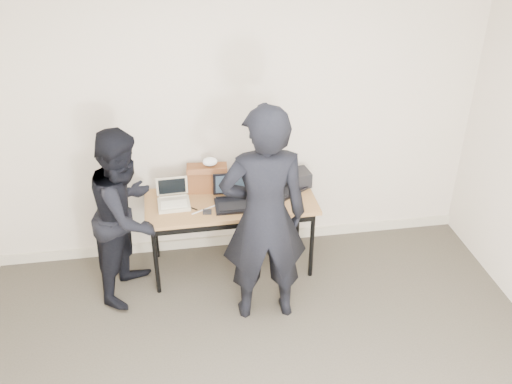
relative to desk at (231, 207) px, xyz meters
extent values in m
cube|color=white|center=(0.08, -1.87, 2.06)|extent=(4.50, 4.50, 0.05)
cube|color=beige|center=(0.08, 0.40, 0.69)|extent=(4.50, 0.05, 2.70)
cube|color=olive|center=(0.00, 0.01, 0.04)|extent=(1.51, 0.67, 0.03)
cylinder|color=black|center=(-0.69, -0.26, -0.32)|extent=(0.04, 0.04, 0.68)
cylinder|color=black|center=(0.69, -0.24, -0.32)|extent=(0.04, 0.04, 0.68)
cylinder|color=black|center=(-0.69, 0.27, -0.32)|extent=(0.04, 0.04, 0.68)
cylinder|color=black|center=(0.69, 0.29, -0.32)|extent=(0.04, 0.04, 0.68)
cube|color=black|center=(0.00, -0.27, -0.02)|extent=(1.40, 0.04, 0.06)
cube|color=#BDB397|center=(-0.50, 0.00, 0.08)|extent=(0.28, 0.24, 0.03)
cube|color=#F1EBCE|center=(-0.49, -0.03, 0.09)|extent=(0.23, 0.13, 0.01)
cube|color=#BDB397|center=(-0.50, 0.13, 0.19)|extent=(0.28, 0.05, 0.19)
cube|color=black|center=(-0.50, 0.12, 0.19)|extent=(0.24, 0.04, 0.16)
cube|color=#BDB397|center=(-0.50, 0.11, 0.09)|extent=(0.25, 0.02, 0.01)
cube|color=black|center=(0.02, -0.09, 0.07)|extent=(0.34, 0.26, 0.02)
cube|color=black|center=(0.02, -0.13, 0.08)|extent=(0.28, 0.14, 0.01)
cube|color=black|center=(0.02, 0.06, 0.20)|extent=(0.34, 0.08, 0.24)
cube|color=#26333F|center=(0.02, 0.06, 0.20)|extent=(0.29, 0.06, 0.20)
cube|color=black|center=(0.02, 0.03, 0.08)|extent=(0.30, 0.02, 0.02)
cube|color=black|center=(0.49, 0.10, 0.07)|extent=(0.47, 0.44, 0.03)
cube|color=black|center=(0.51, 0.08, 0.09)|extent=(0.34, 0.30, 0.01)
cube|color=black|center=(0.39, 0.25, 0.21)|extent=(0.36, 0.30, 0.26)
cube|color=black|center=(0.40, 0.24, 0.21)|extent=(0.31, 0.25, 0.21)
cube|color=black|center=(0.41, 0.21, 0.08)|extent=(0.29, 0.21, 0.02)
cube|color=brown|center=(-0.18, 0.23, 0.18)|extent=(0.37, 0.19, 0.24)
cube|color=brown|center=(-0.18, 0.17, 0.28)|extent=(0.36, 0.10, 0.07)
cube|color=brown|center=(-0.02, 0.22, 0.16)|extent=(0.02, 0.10, 0.02)
ellipsoid|color=white|center=(-0.15, 0.23, 0.34)|extent=(0.13, 0.10, 0.08)
cube|color=black|center=(0.63, 0.19, 0.13)|extent=(0.27, 0.24, 0.14)
cube|color=black|center=(-0.22, -0.17, 0.07)|extent=(0.08, 0.06, 0.03)
cube|color=black|center=(0.30, -0.01, 0.06)|extent=(0.30, 0.16, 0.01)
cube|color=silver|center=(0.00, -0.11, 0.06)|extent=(0.20, 0.16, 0.01)
cube|color=black|center=(0.18, 0.22, 0.06)|extent=(0.25, 0.03, 0.01)
cube|color=black|center=(0.52, 0.02, 0.06)|extent=(0.16, 0.22, 0.01)
cube|color=silver|center=(-0.23, -0.10, 0.06)|extent=(0.25, 0.14, 0.01)
cube|color=black|center=(-0.43, 0.00, 0.06)|extent=(0.25, 0.23, 0.01)
imported|color=black|center=(0.19, -0.64, 0.28)|extent=(0.69, 0.46, 1.88)
imported|color=black|center=(-0.89, -0.15, 0.11)|extent=(0.82, 0.91, 1.54)
cube|color=#BEB69E|center=(0.08, 0.36, -0.61)|extent=(4.50, 0.03, 0.10)
camera|label=1|loc=(-0.45, -4.27, 2.67)|focal=40.00mm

